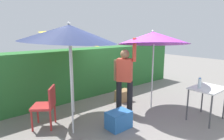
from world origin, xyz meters
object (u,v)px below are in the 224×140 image
object	(u,v)px
umbrella_orange	(153,38)
cooler_box	(119,120)
chair_plastic	(46,104)
umbrella_rainbow	(71,34)
bottle_water	(200,83)
person_vendor	(125,77)
folding_table	(207,92)
umbrella_yellow	(69,33)
crate_cardboard	(123,95)

from	to	relation	value
umbrella_orange	cooler_box	world-z (taller)	umbrella_orange
umbrella_orange	chair_plastic	size ratio (longest dim) A/B	2.43
umbrella_orange	chair_plastic	xyz separation A→B (m)	(-2.54, 0.75, -1.35)
umbrella_rainbow	bottle_water	xyz separation A→B (m)	(1.95, -2.27, -1.07)
person_vendor	folding_table	distance (m)	1.93
person_vendor	folding_table	size ratio (longest dim) A/B	2.35
umbrella_yellow	cooler_box	bearing A→B (deg)	-27.86
umbrella_yellow	person_vendor	size ratio (longest dim) A/B	1.17
chair_plastic	person_vendor	bearing A→B (deg)	-16.30
umbrella_rainbow	umbrella_orange	world-z (taller)	umbrella_rainbow
umbrella_rainbow	folding_table	size ratio (longest dim) A/B	2.91
person_vendor	chair_plastic	xyz separation A→B (m)	(-1.78, 0.52, -0.42)
umbrella_yellow	person_vendor	bearing A→B (deg)	2.67
person_vendor	bottle_water	distance (m)	1.71
chair_plastic	cooler_box	xyz separation A→B (m)	(1.13, -1.03, -0.33)
cooler_box	bottle_water	distance (m)	1.99
person_vendor	crate_cardboard	distance (m)	1.13
person_vendor	cooler_box	xyz separation A→B (m)	(-0.65, -0.51, -0.75)
umbrella_rainbow	umbrella_yellow	world-z (taller)	umbrella_rainbow
chair_plastic	cooler_box	distance (m)	1.57
umbrella_yellow	chair_plastic	bearing A→B (deg)	116.42
umbrella_yellow	crate_cardboard	world-z (taller)	umbrella_yellow
umbrella_rainbow	bottle_water	bearing A→B (deg)	-49.33
umbrella_rainbow	person_vendor	xyz separation A→B (m)	(0.95, -0.88, -1.02)
umbrella_orange	person_vendor	distance (m)	1.22
cooler_box	crate_cardboard	xyz separation A→B (m)	(1.19, 1.13, -0.02)
umbrella_yellow	chair_plastic	size ratio (longest dim) A/B	2.48
chair_plastic	bottle_water	bearing A→B (deg)	-34.54
umbrella_rainbow	chair_plastic	world-z (taller)	umbrella_rainbow
umbrella_orange	umbrella_yellow	world-z (taller)	umbrella_yellow
person_vendor	crate_cardboard	bearing A→B (deg)	48.69
chair_plastic	crate_cardboard	bearing A→B (deg)	2.47
umbrella_yellow	bottle_water	xyz separation A→B (m)	(2.48, -1.32, -1.10)
umbrella_yellow	cooler_box	xyz separation A→B (m)	(0.84, -0.44, -1.80)
umbrella_orange	folding_table	xyz separation A→B (m)	(0.42, -1.27, -1.18)
cooler_box	crate_cardboard	bearing A→B (deg)	43.51
folding_table	chair_plastic	bearing A→B (deg)	145.66
person_vendor	cooler_box	distance (m)	1.12
bottle_water	person_vendor	bearing A→B (deg)	125.61
umbrella_rainbow	crate_cardboard	bearing A→B (deg)	-9.65
person_vendor	folding_table	world-z (taller)	person_vendor
cooler_box	crate_cardboard	distance (m)	1.65
umbrella_orange	cooler_box	bearing A→B (deg)	-168.65
crate_cardboard	umbrella_yellow	bearing A→B (deg)	-161.24
chair_plastic	bottle_water	world-z (taller)	bottle_water
umbrella_orange	crate_cardboard	xyz separation A→B (m)	(-0.21, 0.85, -1.70)
chair_plastic	crate_cardboard	world-z (taller)	chair_plastic
crate_cardboard	bottle_water	distance (m)	2.19
umbrella_orange	cooler_box	xyz separation A→B (m)	(-1.41, -0.28, -1.67)
folding_table	umbrella_yellow	bearing A→B (deg)	151.76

